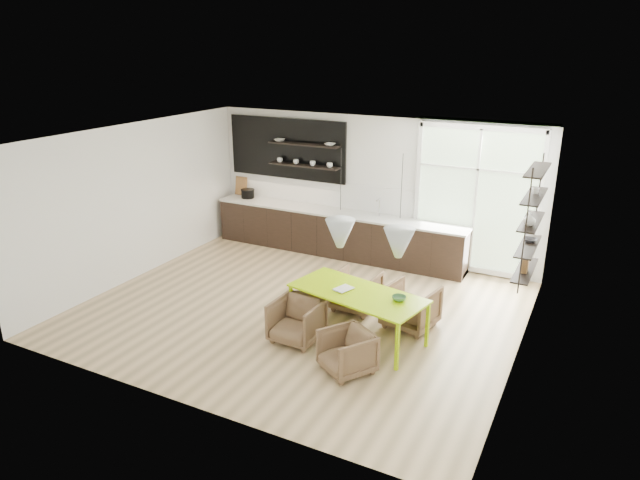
{
  "coord_description": "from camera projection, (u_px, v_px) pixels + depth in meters",
  "views": [
    {
      "loc": [
        4.26,
        -7.62,
        4.31
      ],
      "look_at": [
        0.06,
        0.6,
        1.06
      ],
      "focal_mm": 32.0,
      "sensor_mm": 36.0,
      "label": 1
    }
  ],
  "objects": [
    {
      "name": "armchair_front_left",
      "position": [
        297.0,
        321.0,
        8.55
      ],
      "size": [
        0.72,
        0.74,
        0.65
      ],
      "primitive_type": "imported",
      "rotation": [
        0.0,
        0.0,
        -0.03
      ],
      "color": "brown",
      "rests_on": "ground"
    },
    {
      "name": "kitchen_run",
      "position": [
        333.0,
        226.0,
        12.02
      ],
      "size": [
        5.54,
        0.69,
        2.75
      ],
      "color": "black",
      "rests_on": "ground"
    },
    {
      "name": "wire_stool",
      "position": [
        297.0,
        303.0,
        9.21
      ],
      "size": [
        0.35,
        0.35,
        0.44
      ],
      "rotation": [
        0.0,
        0.0,
        -0.18
      ],
      "color": "black",
      "rests_on": "ground"
    },
    {
      "name": "armchair_front_right",
      "position": [
        347.0,
        352.0,
        7.75
      ],
      "size": [
        0.89,
        0.9,
        0.59
      ],
      "primitive_type": "imported",
      "rotation": [
        0.0,
        0.0,
        -0.58
      ],
      "color": "brown",
      "rests_on": "ground"
    },
    {
      "name": "table_book",
      "position": [
        339.0,
        287.0,
        8.67
      ],
      "size": [
        0.29,
        0.34,
        0.03
      ],
      "primitive_type": "imported",
      "rotation": [
        0.0,
        0.0,
        -0.35
      ],
      "color": "white",
      "rests_on": "dining_table"
    },
    {
      "name": "armchair_back_left",
      "position": [
        356.0,
        290.0,
        9.57
      ],
      "size": [
        0.75,
        0.77,
        0.66
      ],
      "primitive_type": "imported",
      "rotation": [
        0.0,
        0.0,
        3.09
      ],
      "color": "brown",
      "rests_on": "ground"
    },
    {
      "name": "table_bowl",
      "position": [
        399.0,
        298.0,
        8.24
      ],
      "size": [
        0.28,
        0.28,
        0.06
      ],
      "primitive_type": "imported",
      "rotation": [
        0.0,
        0.0,
        -0.51
      ],
      "color": "#427344",
      "rests_on": "dining_table"
    },
    {
      "name": "room",
      "position": [
        360.0,
        214.0,
        9.85
      ],
      "size": [
        7.02,
        6.01,
        2.91
      ],
      "color": "#D8B686",
      "rests_on": "ground"
    },
    {
      "name": "dining_table",
      "position": [
        358.0,
        295.0,
        8.53
      ],
      "size": [
        2.19,
        1.34,
        0.75
      ],
      "rotation": [
        0.0,
        0.0,
        -0.22
      ],
      "color": "#A6DB02",
      "rests_on": "ground"
    },
    {
      "name": "right_shelving",
      "position": [
        530.0,
        225.0,
        8.66
      ],
      "size": [
        0.26,
        1.22,
        1.9
      ],
      "color": "black",
      "rests_on": "ground"
    },
    {
      "name": "armchair_back_right",
      "position": [
        411.0,
        306.0,
        8.97
      ],
      "size": [
        0.87,
        0.88,
        0.69
      ],
      "primitive_type": "imported",
      "rotation": [
        0.0,
        0.0,
        2.96
      ],
      "color": "brown",
      "rests_on": "ground"
    }
  ]
}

